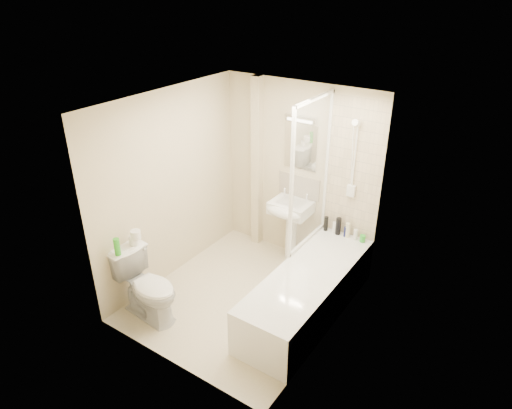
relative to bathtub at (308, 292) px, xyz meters
The scene contains 26 objects.
floor 0.83m from the bathtub, 165.07° to the right, with size 2.50×2.50×0.00m, color beige.
wall_back 1.58m from the bathtub, 125.54° to the left, with size 2.20×0.02×2.40m, color beige.
wall_left 2.07m from the bathtub, behind, with size 0.02×2.50×2.40m, color beige.
wall_right 1.00m from the bathtub, 29.74° to the right, with size 0.02×2.50×2.40m, color beige.
ceiling 2.25m from the bathtub, 165.07° to the right, with size 2.20×2.50×0.02m, color white.
tile_back 1.54m from the bathtub, 90.00° to the left, with size 0.70×0.01×1.75m, color beige.
tile_right 1.19m from the bathtub, ahead, with size 0.01×2.10×1.75m, color beige.
pipe_boxing 1.92m from the bathtub, 144.15° to the left, with size 0.12×0.12×2.40m, color beige.
splashback 1.47m from the bathtub, 125.32° to the left, with size 0.60×0.01×0.30m, color beige.
mirror 1.81m from the bathtub, 125.37° to the left, with size 0.46×0.01×0.60m, color white.
strip_light 2.08m from the bathtub, 125.98° to the left, with size 0.42×0.07×0.07m, color silver.
bathtub is the anchor object (origin of this frame).
shower_screen 1.35m from the bathtub, 120.33° to the left, with size 0.04×0.92×1.80m.
shower_fixture 1.60m from the bathtub, 90.10° to the left, with size 0.10×0.16×0.99m.
pedestal_sink 1.17m from the bathtub, 132.17° to the left, with size 0.52×0.48×1.00m.
bottle_black_a 1.06m from the bathtub, 105.85° to the left, with size 0.05×0.05×0.20m, color black.
bottle_white_a 1.03m from the bathtub, 98.91° to the left, with size 0.05×0.05×0.15m, color white.
bottle_black_b 1.04m from the bathtub, 96.04° to the left, with size 0.07×0.07×0.23m, color black.
bottle_blue 1.01m from the bathtub, 89.67° to the left, with size 0.05×0.05×0.13m, color navy.
bottle_cream 1.03m from the bathtub, 88.28° to the left, with size 0.06×0.06×0.20m, color beige.
bottle_white_b 1.02m from the bathtub, 81.89° to the left, with size 0.05×0.05×0.14m, color white.
bottle_green 1.03m from the bathtub, 76.39° to the left, with size 0.07×0.07×0.09m, color green.
toilet 1.81m from the bathtub, 144.46° to the right, with size 0.83×0.52×0.80m, color white.
toilet_roll_lower 2.06m from the bathtub, 151.35° to the right, with size 0.10×0.10×0.10m, color white.
toilet_roll_upper 2.04m from the bathtub, 150.54° to the right, with size 0.11×0.11×0.10m, color white.
green_bottle 2.18m from the bathtub, 145.31° to the right, with size 0.07×0.07×0.20m, color green.
Camera 1 is at (2.61, -3.60, 3.52)m, focal length 32.00 mm.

